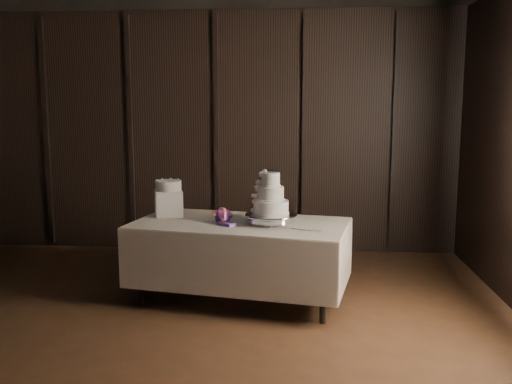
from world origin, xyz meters
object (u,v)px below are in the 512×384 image
(wedding_cake, at_px, (268,198))
(small_cake, at_px, (168,186))
(cake_stand, at_px, (271,219))
(box_pedestal, at_px, (169,203))
(display_table, at_px, (240,258))
(bouquet, at_px, (223,217))

(wedding_cake, bearing_deg, small_cake, -175.18)
(small_cake, bearing_deg, cake_stand, -16.80)
(wedding_cake, relative_size, small_cake, 1.52)
(wedding_cake, xyz_separation_m, box_pedestal, (-1.00, 0.33, -0.12))
(small_cake, bearing_deg, display_table, -19.84)
(wedding_cake, xyz_separation_m, small_cake, (-1.00, 0.33, 0.06))
(bouquet, bearing_deg, display_table, 11.67)
(cake_stand, relative_size, wedding_cake, 1.24)
(wedding_cake, distance_m, box_pedestal, 1.06)
(cake_stand, xyz_separation_m, bouquet, (-0.45, 0.01, 0.01))
(wedding_cake, bearing_deg, cake_stand, 52.66)
(bouquet, bearing_deg, small_cake, 152.56)
(display_table, bearing_deg, cake_stand, 2.16)
(bouquet, distance_m, small_cake, 0.70)
(display_table, height_order, small_cake, small_cake)
(wedding_cake, bearing_deg, bouquet, -160.80)
(wedding_cake, relative_size, bouquet, 1.07)
(display_table, xyz_separation_m, cake_stand, (0.29, -0.04, 0.39))
(wedding_cake, bearing_deg, box_pedestal, -175.18)
(display_table, distance_m, wedding_cake, 0.65)
(cake_stand, xyz_separation_m, small_cake, (-1.03, 0.31, 0.26))
(box_pedestal, bearing_deg, wedding_cake, -18.10)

